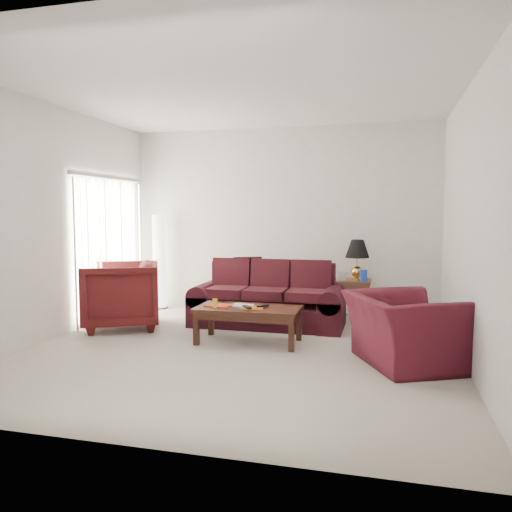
{
  "coord_description": "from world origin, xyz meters",
  "views": [
    {
      "loc": [
        1.64,
        -5.51,
        1.62
      ],
      "look_at": [
        0.0,
        0.85,
        1.05
      ],
      "focal_mm": 35.0,
      "sensor_mm": 36.0,
      "label": 1
    }
  ],
  "objects_px": {
    "floor_lamp": "(160,261)",
    "armchair_left": "(121,295)",
    "sofa": "(267,295)",
    "armchair_right": "(405,330)",
    "end_table": "(352,299)",
    "coffee_table": "(249,325)"
  },
  "relations": [
    {
      "from": "floor_lamp",
      "to": "coffee_table",
      "type": "xyz_separation_m",
      "value": [
        2.06,
        -1.81,
        -0.58
      ]
    },
    {
      "from": "armchair_left",
      "to": "coffee_table",
      "type": "relative_size",
      "value": 0.8
    },
    {
      "from": "end_table",
      "to": "armchair_left",
      "type": "relative_size",
      "value": 0.59
    },
    {
      "from": "end_table",
      "to": "armchair_left",
      "type": "bearing_deg",
      "value": -155.52
    },
    {
      "from": "floor_lamp",
      "to": "end_table",
      "type": "bearing_deg",
      "value": -0.89
    },
    {
      "from": "armchair_left",
      "to": "coffee_table",
      "type": "distance_m",
      "value": 2.0
    },
    {
      "from": "sofa",
      "to": "coffee_table",
      "type": "bearing_deg",
      "value": -87.17
    },
    {
      "from": "sofa",
      "to": "armchair_right",
      "type": "relative_size",
      "value": 1.87
    },
    {
      "from": "armchair_left",
      "to": "sofa",
      "type": "bearing_deg",
      "value": 82.04
    },
    {
      "from": "armchair_right",
      "to": "sofa",
      "type": "bearing_deg",
      "value": 26.05
    },
    {
      "from": "floor_lamp",
      "to": "coffee_table",
      "type": "relative_size",
      "value": 1.25
    },
    {
      "from": "sofa",
      "to": "floor_lamp",
      "type": "bearing_deg",
      "value": 161.56
    },
    {
      "from": "sofa",
      "to": "armchair_left",
      "type": "bearing_deg",
      "value": -158.61
    },
    {
      "from": "end_table",
      "to": "armchair_right",
      "type": "bearing_deg",
      "value": -72.84
    },
    {
      "from": "armchair_left",
      "to": "coffee_table",
      "type": "xyz_separation_m",
      "value": [
        1.96,
        -0.34,
        -0.24
      ]
    },
    {
      "from": "end_table",
      "to": "floor_lamp",
      "type": "xyz_separation_m",
      "value": [
        -3.22,
        0.05,
        0.5
      ]
    },
    {
      "from": "armchair_left",
      "to": "coffee_table",
      "type": "bearing_deg",
      "value": 54.2
    },
    {
      "from": "armchair_left",
      "to": "armchair_right",
      "type": "relative_size",
      "value": 0.89
    },
    {
      "from": "sofa",
      "to": "coffee_table",
      "type": "height_order",
      "value": "sofa"
    },
    {
      "from": "floor_lamp",
      "to": "armchair_left",
      "type": "bearing_deg",
      "value": -86.08
    },
    {
      "from": "end_table",
      "to": "floor_lamp",
      "type": "bearing_deg",
      "value": 179.11
    },
    {
      "from": "coffee_table",
      "to": "armchair_left",
      "type": "bearing_deg",
      "value": -175.86
    }
  ]
}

